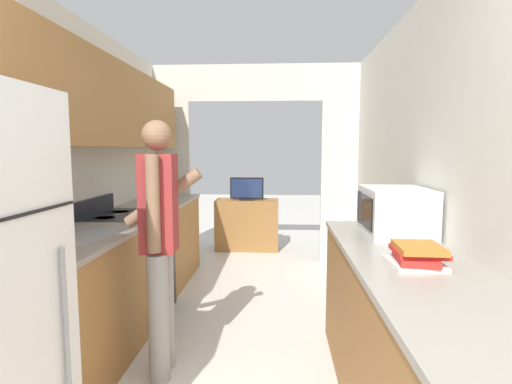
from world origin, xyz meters
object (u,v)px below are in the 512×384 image
Objects in this scene: tv_cabinet at (247,224)px; book_stack at (417,255)px; television at (247,189)px; range_oven at (129,266)px; person at (160,242)px; microwave at (395,211)px.

book_stack is at bearing -73.58° from tv_cabinet.
television is (-1.12, 3.76, -0.07)m from book_stack.
television reaches higher than book_stack.
range_oven is 1.09m from person.
book_stack reaches higher than tv_cabinet.
person is at bearing -94.97° from tv_cabinet.
tv_cabinet is at bearing -9.52° from person.
person is 1.50m from book_stack.
tv_cabinet is at bearing 71.23° from range_oven.
television is (0.00, -0.04, 0.52)m from tv_cabinet.
tv_cabinet is at bearing 111.70° from microwave.
book_stack is at bearing -115.15° from person.
range_oven is 2.56m from television.
microwave reaches higher than tv_cabinet.
tv_cabinet is (-1.12, 3.81, -0.59)m from book_stack.
microwave is (1.51, 0.20, 0.18)m from person.
tv_cabinet is (-1.22, 3.07, -0.69)m from microwave.
person reaches higher than book_stack.
microwave is at bearing -68.03° from television.
book_stack is (-0.10, -0.73, -0.10)m from microwave.
range_oven is 2.23m from microwave.
microwave is 1.09× the size of television.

